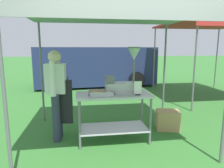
# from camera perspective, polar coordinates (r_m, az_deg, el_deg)

# --- Properties ---
(ground_plane) EXTENTS (70.00, 70.00, 0.00)m
(ground_plane) POSITION_cam_1_polar(r_m,az_deg,el_deg) (8.71, -3.99, -0.82)
(ground_plane) COLOR #33702D
(stall_canopy) EXTENTS (3.05, 2.37, 2.24)m
(stall_canopy) POSITION_cam_1_polar(r_m,az_deg,el_deg) (3.53, 0.25, 18.64)
(stall_canopy) COLOR slate
(stall_canopy) RESTS_ON ground
(donut_cart) EXTENTS (1.29, 0.60, 0.86)m
(donut_cart) POSITION_cam_1_polar(r_m,az_deg,el_deg) (3.54, 0.46, -6.58)
(donut_cart) COLOR #B7B7BC
(donut_cart) RESTS_ON ground
(donut_tray) EXTENTS (0.42, 0.30, 0.07)m
(donut_tray) POSITION_cam_1_polar(r_m,az_deg,el_deg) (3.41, -3.38, -2.67)
(donut_tray) COLOR #B7B7BC
(donut_tray) RESTS_ON donut_cart
(donut_fryer) EXTENTS (0.61, 0.28, 0.80)m
(donut_fryer) POSITION_cam_1_polar(r_m,az_deg,el_deg) (3.55, 3.32, 1.61)
(donut_fryer) COLOR #B7B7BC
(donut_fryer) RESTS_ON donut_cart
(menu_sign) EXTENTS (0.13, 0.05, 0.23)m
(menu_sign) POSITION_cam_1_polar(r_m,az_deg,el_deg) (3.40, 7.34, -1.48)
(menu_sign) COLOR black
(menu_sign) RESTS_ON donut_cart
(vendor) EXTENTS (0.46, 0.54, 1.61)m
(vendor) POSITION_cam_1_polar(r_m,az_deg,el_deg) (3.68, -15.49, -1.82)
(vendor) COLOR #2D3347
(vendor) RESTS_ON ground
(supply_crate) EXTENTS (0.52, 0.45, 0.39)m
(supply_crate) POSITION_cam_1_polar(r_m,az_deg,el_deg) (4.33, 15.51, -9.81)
(supply_crate) COLOR tan
(supply_crate) RESTS_ON ground
(van_navy) EXTENTS (5.22, 2.44, 1.69)m
(van_navy) POSITION_cam_1_polar(r_m,az_deg,el_deg) (9.01, -4.69, 5.17)
(van_navy) COLOR navy
(van_navy) RESTS_ON ground
(neighbour_tent) EXTENTS (2.92, 3.17, 2.46)m
(neighbour_tent) POSITION_cam_1_polar(r_m,az_deg,el_deg) (7.52, 26.59, 14.75)
(neighbour_tent) COLOR slate
(neighbour_tent) RESTS_ON ground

